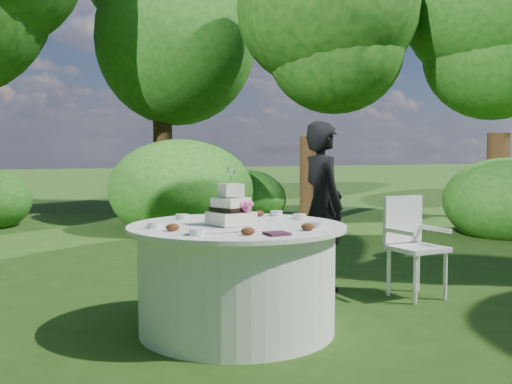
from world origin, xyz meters
TOP-DOWN VIEW (x-y plane):
  - ground at (0.00, 0.00)m, footprint 80.00×80.00m
  - napkins at (0.03, -0.59)m, footprint 0.14×0.14m
  - feather_plume at (-0.29, -0.35)m, footprint 0.48×0.07m
  - guest at (1.23, 0.90)m, footprint 0.42×0.60m
  - table at (0.00, 0.00)m, footprint 1.56×1.56m
  - cake at (-0.04, -0.01)m, footprint 0.32×0.32m
  - chair at (1.81, 0.33)m, footprint 0.46×0.45m
  - votives at (0.04, 0.05)m, footprint 1.26×0.97m
  - petal_cups at (0.01, -0.18)m, footprint 0.96×1.02m

SIDE VIEW (x-z plane):
  - ground at x=0.00m, z-range 0.00..0.00m
  - table at x=0.00m, z-range 0.00..0.77m
  - chair at x=1.81m, z-range 0.07..0.96m
  - feather_plume at x=-0.29m, z-range 0.77..0.78m
  - napkins at x=0.03m, z-range 0.77..0.79m
  - guest at x=1.23m, z-range 0.00..1.57m
  - votives at x=0.04m, z-range 0.77..0.81m
  - petal_cups at x=0.01m, z-range 0.77..0.82m
  - cake at x=-0.04m, z-range 0.68..1.09m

